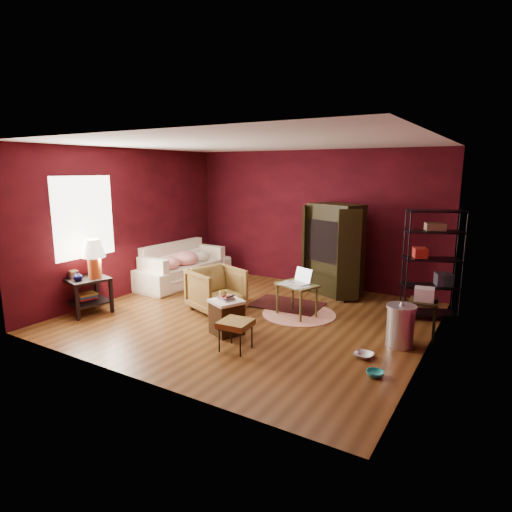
% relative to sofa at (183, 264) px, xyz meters
% --- Properties ---
extents(room, '(5.54, 5.04, 2.84)m').
position_rel_sofa_xyz_m(room, '(2.30, -1.09, 0.97)').
color(room, brown).
rests_on(room, ground).
extents(sofa, '(0.75, 2.26, 0.87)m').
position_rel_sofa_xyz_m(sofa, '(0.00, 0.00, 0.00)').
color(sofa, white).
rests_on(sofa, ground).
extents(armchair, '(0.97, 1.00, 0.82)m').
position_rel_sofa_xyz_m(armchair, '(1.67, -1.08, -0.02)').
color(armchair, black).
rests_on(armchair, ground).
extents(pet_bowl_steel, '(0.25, 0.08, 0.25)m').
position_rel_sofa_xyz_m(pet_bowl_steel, '(4.43, -1.63, -0.31)').
color(pet_bowl_steel, silver).
rests_on(pet_bowl_steel, ground).
extents(pet_bowl_turquoise, '(0.22, 0.11, 0.21)m').
position_rel_sofa_xyz_m(pet_bowl_turquoise, '(4.71, -2.06, -0.33)').
color(pet_bowl_turquoise, teal).
rests_on(pet_bowl_turquoise, ground).
extents(vase, '(0.16, 0.17, 0.15)m').
position_rel_sofa_xyz_m(vase, '(-0.11, -2.49, 0.25)').
color(vase, '#0D0E43').
rests_on(vase, side_table).
extents(mug, '(0.13, 0.11, 0.11)m').
position_rel_sofa_xyz_m(mug, '(2.39, -1.90, 0.20)').
color(mug, '#DEDA6C').
rests_on(mug, hamper).
extents(side_table, '(0.79, 0.79, 1.27)m').
position_rel_sofa_xyz_m(side_table, '(-0.08, -2.26, 0.33)').
color(side_table, black).
rests_on(side_table, ground).
extents(sofa_cushions, '(0.85, 1.94, 0.80)m').
position_rel_sofa_xyz_m(sofa_cushions, '(-0.02, -0.04, -0.04)').
color(sofa_cushions, white).
rests_on(sofa_cushions, sofa).
extents(hamper, '(0.56, 0.56, 0.60)m').
position_rel_sofa_xyz_m(hamper, '(2.43, -1.87, -0.16)').
color(hamper, '#3E240E').
rests_on(hamper, ground).
extents(footstool, '(0.43, 0.43, 0.42)m').
position_rel_sofa_xyz_m(footstool, '(2.87, -2.29, -0.08)').
color(footstool, black).
rests_on(footstool, ground).
extents(rug_round, '(1.54, 1.54, 0.01)m').
position_rel_sofa_xyz_m(rug_round, '(2.98, -0.53, -0.43)').
color(rug_round, '#F5E5CC').
rests_on(rug_round, ground).
extents(rug_oriental, '(1.28, 0.89, 0.01)m').
position_rel_sofa_xyz_m(rug_oriental, '(2.58, -0.19, -0.42)').
color(rug_oriental, '#4B1614').
rests_on(rug_oriental, ground).
extents(laptop_desk, '(0.75, 0.65, 0.79)m').
position_rel_sofa_xyz_m(laptop_desk, '(2.97, -0.60, 0.06)').
color(laptop_desk, brown).
rests_on(laptop_desk, ground).
extents(tv_armoire, '(1.31, 1.02, 1.77)m').
position_rel_sofa_xyz_m(tv_armoire, '(3.01, 0.91, 0.48)').
color(tv_armoire, black).
rests_on(tv_armoire, ground).
extents(wire_shelving, '(0.95, 0.69, 1.79)m').
position_rel_sofa_xyz_m(wire_shelving, '(4.88, 0.42, 0.54)').
color(wire_shelving, black).
rests_on(wire_shelving, ground).
extents(small_stand, '(0.43, 0.43, 0.76)m').
position_rel_sofa_xyz_m(small_stand, '(4.94, -0.55, 0.13)').
color(small_stand, black).
rests_on(small_stand, ground).
extents(trash_can, '(0.52, 0.52, 0.64)m').
position_rel_sofa_xyz_m(trash_can, '(4.74, -1.01, -0.14)').
color(trash_can, white).
rests_on(trash_can, ground).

